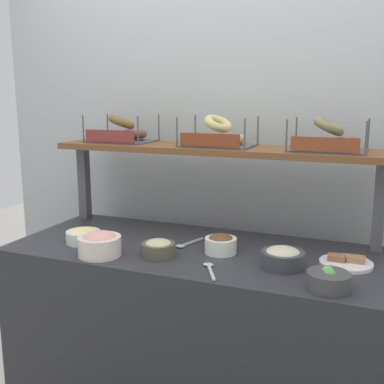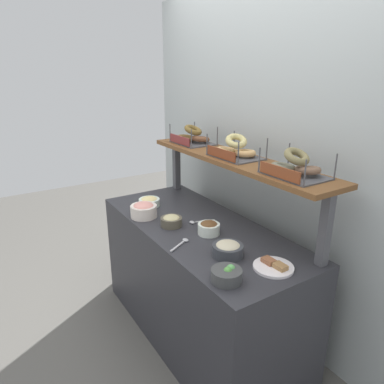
{
  "view_description": "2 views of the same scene",
  "coord_description": "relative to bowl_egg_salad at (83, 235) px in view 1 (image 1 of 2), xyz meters",
  "views": [
    {
      "loc": [
        0.76,
        -1.88,
        1.52
      ],
      "look_at": [
        -0.04,
        0.09,
        1.09
      ],
      "focal_mm": 44.48,
      "sensor_mm": 36.0,
      "label": 1
    },
    {
      "loc": [
        1.79,
        -1.19,
        1.83
      ],
      "look_at": [
        -0.1,
        0.01,
        1.05
      ],
      "focal_mm": 33.41,
      "sensor_mm": 36.0,
      "label": 2
    }
  ],
  "objects": [
    {
      "name": "bagel_basket_cinnamon_raisin",
      "position": [
        -0.02,
        0.4,
        0.44
      ],
      "size": [
        0.33,
        0.26,
        0.15
      ],
      "color": "#4C4C51",
      "rests_on": "upper_shelf"
    },
    {
      "name": "deli_counter",
      "position": [
        0.5,
        0.12,
        -0.46
      ],
      "size": [
        1.63,
        0.7,
        0.85
      ],
      "primitive_type": "cube",
      "color": "#2D2D33",
      "rests_on": "ground_plane"
    },
    {
      "name": "serving_plate_white",
      "position": [
        1.15,
        0.15,
        -0.02
      ],
      "size": [
        0.21,
        0.21,
        0.04
      ],
      "color": "white",
      "rests_on": "deli_counter"
    },
    {
      "name": "shelf_riser_right",
      "position": [
        1.26,
        0.39,
        0.17
      ],
      "size": [
        0.05,
        0.05,
        0.4
      ],
      "primitive_type": "cube",
      "color": "#4C4C51",
      "rests_on": "deli_counter"
    },
    {
      "name": "bowl_tuna_salad",
      "position": [
        0.92,
        0.03,
        0.01
      ],
      "size": [
        0.17,
        0.17,
        0.08
      ],
      "color": "#3A3D42",
      "rests_on": "deli_counter"
    },
    {
      "name": "back_wall",
      "position": [
        0.5,
        0.67,
        0.32
      ],
      "size": [
        2.83,
        0.06,
        2.4
      ],
      "primitive_type": "cube",
      "color": "#ADB5B5",
      "rests_on": "ground_plane"
    },
    {
      "name": "serving_spoon_near_plate",
      "position": [
        0.66,
        -0.11,
        -0.03
      ],
      "size": [
        0.1,
        0.16,
        0.01
      ],
      "color": "#B7B7BC",
      "rests_on": "deli_counter"
    },
    {
      "name": "upper_shelf",
      "position": [
        0.5,
        0.39,
        0.38
      ],
      "size": [
        1.59,
        0.32,
        0.03
      ],
      "primitive_type": "cube",
      "color": "brown",
      "rests_on": "shelf_riser_left"
    },
    {
      "name": "bowl_chocolate_spread",
      "position": [
        0.64,
        0.1,
        0.01
      ],
      "size": [
        0.14,
        0.14,
        0.09
      ],
      "color": "white",
      "rests_on": "deli_counter"
    },
    {
      "name": "bowl_lox_spread",
      "position": [
        0.17,
        -0.12,
        0.02
      ],
      "size": [
        0.18,
        0.18,
        0.11
      ],
      "color": "silver",
      "rests_on": "deli_counter"
    },
    {
      "name": "shelf_riser_left",
      "position": [
        -0.25,
        0.39,
        0.17
      ],
      "size": [
        0.05,
        0.05,
        0.4
      ],
      "primitive_type": "cube",
      "color": "#4C4C51",
      "rests_on": "deli_counter"
    },
    {
      "name": "bagel_basket_plain",
      "position": [
        0.52,
        0.38,
        0.44
      ],
      "size": [
        0.34,
        0.26,
        0.16
      ],
      "color": "#4C4C51",
      "rests_on": "upper_shelf"
    },
    {
      "name": "bagel_basket_poppy",
      "position": [
        1.03,
        0.38,
        0.44
      ],
      "size": [
        0.33,
        0.26,
        0.16
      ],
      "color": "#4C4C51",
      "rests_on": "upper_shelf"
    },
    {
      "name": "bowl_hummus",
      "position": [
        0.4,
        -0.04,
        0.0
      ],
      "size": [
        0.14,
        0.14,
        0.07
      ],
      "color": "brown",
      "rests_on": "deli_counter"
    },
    {
      "name": "serving_spoon_by_edge",
      "position": [
        0.46,
        0.14,
        -0.03
      ],
      "size": [
        0.08,
        0.17,
        0.01
      ],
      "color": "#B7B7BC",
      "rests_on": "deli_counter"
    },
    {
      "name": "bowl_veggie_mix",
      "position": [
        1.11,
        -0.13,
        -0.0
      ],
      "size": [
        0.15,
        0.15,
        0.08
      ],
      "color": "#414243",
      "rests_on": "deli_counter"
    },
    {
      "name": "bowl_egg_salad",
      "position": [
        0.0,
        0.0,
        0.0
      ],
      "size": [
        0.16,
        0.16,
        0.07
      ],
      "color": "white",
      "rests_on": "deli_counter"
    }
  ]
}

